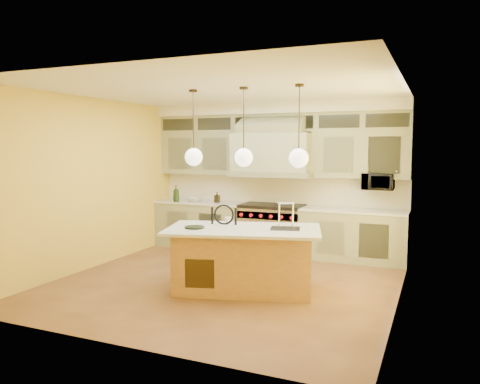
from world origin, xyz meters
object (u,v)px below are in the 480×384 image
at_px(kitchen_island, 244,258).
at_px(counter_stool, 221,241).
at_px(microwave, 378,182).
at_px(range, 272,229).

distance_m(kitchen_island, counter_stool, 0.42).
xyz_separation_m(counter_stool, microwave, (1.90, 2.52, 0.75)).
xyz_separation_m(range, counter_stool, (0.05, -2.41, 0.21)).
relative_size(range, counter_stool, 0.98).
height_order(kitchen_island, counter_stool, kitchen_island).
height_order(range, microwave, microwave).
relative_size(counter_stool, microwave, 2.25).
distance_m(kitchen_island, microwave, 3.10).
xyz_separation_m(range, kitchen_island, (0.41, -2.39, -0.01)).
bearing_deg(kitchen_island, microwave, 42.87).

